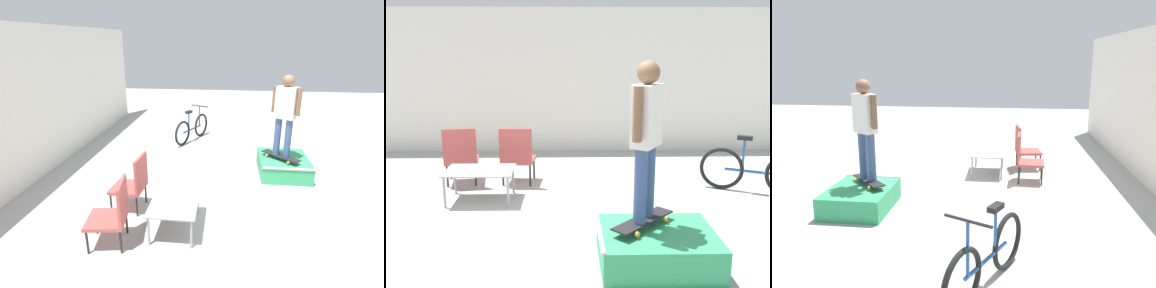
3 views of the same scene
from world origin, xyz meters
TOP-DOWN VIEW (x-y plane):
  - ground_plane at (0.00, 0.00)m, footprint 24.00×24.00m
  - skate_ramp_box at (1.19, -0.49)m, footprint 1.21×0.99m
  - skateboard_on_ramp at (1.06, -0.40)m, footprint 0.74×0.74m
  - person_skater at (1.06, -0.40)m, footprint 0.37×0.50m
  - coffee_table at (-1.01, 1.45)m, footprint 0.99×0.69m
  - patio_chair_left at (-1.46, 2.21)m, footprint 0.59×0.59m
  - patio_chair_right at (-0.55, 2.21)m, footprint 0.55×0.55m
  - bicycle at (3.13, 1.67)m, footprint 1.50×0.79m

SIDE VIEW (x-z plane):
  - ground_plane at x=0.00m, z-range 0.00..0.00m
  - skate_ramp_box at x=1.19m, z-range -0.01..0.37m
  - bicycle at x=3.13m, z-range -0.11..0.82m
  - coffee_table at x=-1.01m, z-range 0.19..0.65m
  - skateboard_on_ramp at x=1.06m, z-range 0.40..0.48m
  - patio_chair_left at x=-1.46m, z-range 0.02..0.97m
  - patio_chair_right at x=-0.55m, z-range 0.02..0.97m
  - person_skater at x=1.06m, z-range 0.59..2.22m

